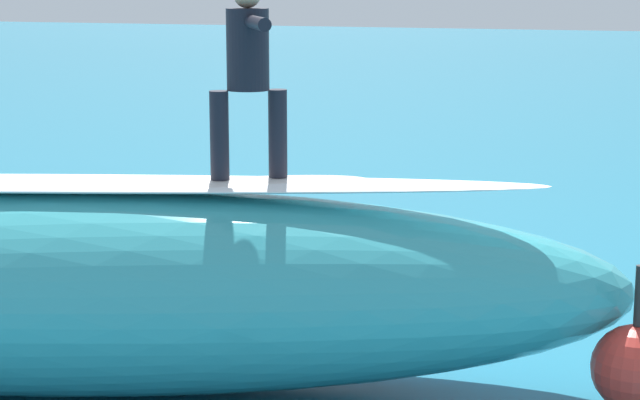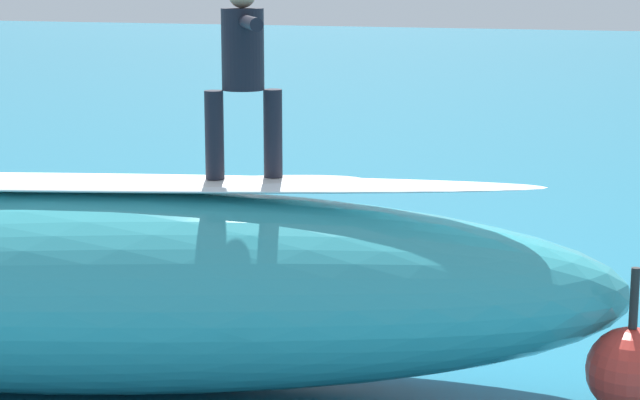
{
  "view_description": "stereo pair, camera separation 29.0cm",
  "coord_description": "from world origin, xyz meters",
  "px_view_note": "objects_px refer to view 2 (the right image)",
  "views": [
    {
      "loc": [
        -5.7,
        10.87,
        3.48
      ],
      "look_at": [
        -2.38,
        0.57,
        1.32
      ],
      "focal_mm": 64.65,
      "sensor_mm": 36.0,
      "label": 1
    },
    {
      "loc": [
        -5.97,
        10.78,
        3.48
      ],
      "look_at": [
        -2.38,
        0.57,
        1.32
      ],
      "focal_mm": 64.65,
      "sensor_mm": 36.0,
      "label": 2
    }
  ],
  "objects_px": {
    "surfboard_riding": "(244,183)",
    "buoy_marker": "(630,370)",
    "surfer_paddling": "(376,269)",
    "surfboard_paddling": "(376,287)",
    "surfer_riding": "(243,64)"
  },
  "relations": [
    {
      "from": "surfer_paddling",
      "to": "surfboard_paddling",
      "type": "bearing_deg",
      "value": -0.0
    },
    {
      "from": "surfer_riding",
      "to": "buoy_marker",
      "type": "xyz_separation_m",
      "value": [
        -3.11,
        -0.49,
        -2.39
      ]
    },
    {
      "from": "surfboard_riding",
      "to": "surfboard_paddling",
      "type": "xyz_separation_m",
      "value": [
        -0.15,
        -3.31,
        -1.73
      ]
    },
    {
      "from": "surfboard_riding",
      "to": "buoy_marker",
      "type": "bearing_deg",
      "value": 157.75
    },
    {
      "from": "surfboard_paddling",
      "to": "buoy_marker",
      "type": "distance_m",
      "value": 4.1
    },
    {
      "from": "surfboard_riding",
      "to": "buoy_marker",
      "type": "height_order",
      "value": "surfboard_riding"
    },
    {
      "from": "surfboard_paddling",
      "to": "buoy_marker",
      "type": "bearing_deg",
      "value": 30.58
    },
    {
      "from": "surfboard_riding",
      "to": "surfer_riding",
      "type": "height_order",
      "value": "surfer_riding"
    },
    {
      "from": "surfer_riding",
      "to": "surfboard_paddling",
      "type": "distance_m",
      "value": 4.28
    },
    {
      "from": "surfboard_paddling",
      "to": "buoy_marker",
      "type": "xyz_separation_m",
      "value": [
        -2.96,
        2.82,
        0.32
      ]
    },
    {
      "from": "surfboard_riding",
      "to": "surfer_paddling",
      "type": "xyz_separation_m",
      "value": [
        -0.12,
        -3.44,
        -1.57
      ]
    },
    {
      "from": "surfboard_paddling",
      "to": "surfboard_riding",
      "type": "bearing_deg",
      "value": -18.39
    },
    {
      "from": "buoy_marker",
      "to": "surfer_riding",
      "type": "bearing_deg",
      "value": 8.93
    },
    {
      "from": "surfboard_riding",
      "to": "buoy_marker",
      "type": "relative_size",
      "value": 1.67
    },
    {
      "from": "surfboard_paddling",
      "to": "surfer_paddling",
      "type": "bearing_deg",
      "value": 180.0
    }
  ]
}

